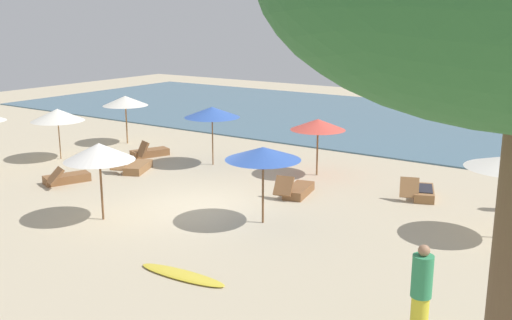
# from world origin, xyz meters

# --- Properties ---
(ground_plane) EXTENTS (60.00, 60.00, 0.00)m
(ground_plane) POSITION_xyz_m (0.00, 0.00, 0.00)
(ground_plane) COLOR #BCAD8E
(ocean_water) EXTENTS (48.00, 16.00, 0.06)m
(ocean_water) POSITION_xyz_m (0.00, 17.00, 0.03)
(ocean_water) COLOR #476B7F
(ocean_water) RESTS_ON ground_plane
(umbrella_0) EXTENTS (2.06, 2.06, 2.14)m
(umbrella_0) POSITION_xyz_m (2.30, -0.10, 1.96)
(umbrella_0) COLOR brown
(umbrella_0) RESTS_ON ground_plane
(umbrella_1) EXTENTS (1.94, 1.94, 2.18)m
(umbrella_1) POSITION_xyz_m (-1.55, -2.39, 1.94)
(umbrella_1) COLOR brown
(umbrella_1) RESTS_ON ground_plane
(umbrella_3) EXTENTS (1.98, 1.98, 2.13)m
(umbrella_3) POSITION_xyz_m (-8.51, 5.21, 1.91)
(umbrella_3) COLOR olive
(umbrella_3) RESTS_ON ground_plane
(umbrella_4) EXTENTS (2.14, 2.14, 2.16)m
(umbrella_4) POSITION_xyz_m (8.00, 2.40, 2.00)
(umbrella_4) COLOR brown
(umbrella_4) RESTS_ON ground_plane
(umbrella_5) EXTENTS (2.07, 2.07, 2.01)m
(umbrella_5) POSITION_xyz_m (-8.50, 1.61, 1.77)
(umbrella_5) COLOR olive
(umbrella_5) RESTS_ON ground_plane
(umbrella_6) EXTENTS (1.95, 1.95, 2.03)m
(umbrella_6) POSITION_xyz_m (1.11, 5.18, 1.84)
(umbrella_6) COLOR brown
(umbrella_6) RESTS_ON ground_plane
(umbrella_7) EXTENTS (2.10, 2.10, 2.23)m
(umbrella_7) POSITION_xyz_m (-2.92, 4.29, 2.03)
(umbrella_7) COLOR brown
(umbrella_7) RESTS_ON ground_plane
(lounger_0) EXTENTS (1.25, 1.79, 0.68)m
(lounger_0) POSITION_xyz_m (-4.60, 1.91, 0.17)
(lounger_0) COLOR olive
(lounger_0) RESTS_ON ground_plane
(lounger_1) EXTENTS (1.16, 1.73, 0.75)m
(lounger_1) POSITION_xyz_m (-5.88, 3.88, 0.17)
(lounger_1) COLOR brown
(lounger_1) RESTS_ON ground_plane
(lounger_2) EXTENTS (1.17, 1.80, 0.67)m
(lounger_2) POSITION_xyz_m (-5.46, -0.56, 0.17)
(lounger_2) COLOR brown
(lounger_2) RESTS_ON ground_plane
(lounger_3) EXTENTS (0.92, 1.75, 0.72)m
(lounger_3) POSITION_xyz_m (1.78, 2.65, 0.17)
(lounger_3) COLOR brown
(lounger_3) RESTS_ON ground_plane
(lounger_5) EXTENTS (1.12, 1.74, 0.74)m
(lounger_5) POSITION_xyz_m (5.15, 4.64, 0.18)
(lounger_5) COLOR olive
(lounger_5) RESTS_ON ground_plane
(person_0) EXTENTS (0.43, 0.43, 1.71)m
(person_0) POSITION_xyz_m (7.87, -3.44, 0.85)
(person_0) COLOR yellow
(person_0) RESTS_ON ground_plane
(surfboard) EXTENTS (2.26, 0.61, 0.07)m
(surfboard) POSITION_xyz_m (2.77, -3.99, 0.04)
(surfboard) COLOR gold
(surfboard) RESTS_ON ground_plane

